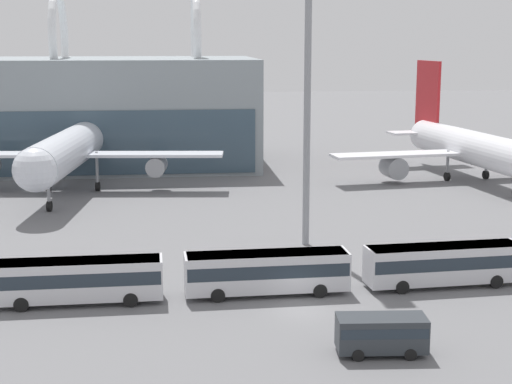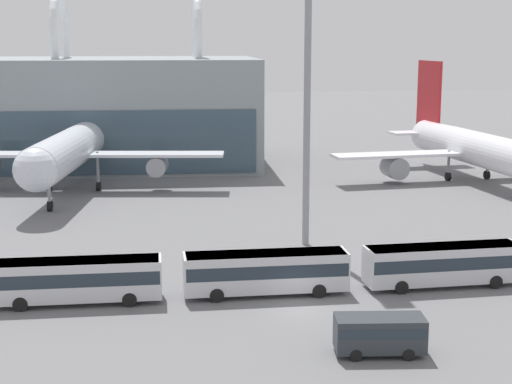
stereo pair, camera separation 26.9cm
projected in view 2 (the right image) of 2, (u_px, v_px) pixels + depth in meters
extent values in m
plane|color=slate|center=(301.00, 309.00, 52.81)|extent=(440.00, 440.00, 0.00)
torus|color=white|center=(60.00, 38.00, 109.97)|extent=(1.10, 13.70, 13.70)
torus|color=white|center=(197.00, 38.00, 111.98)|extent=(1.10, 13.70, 13.70)
cylinder|color=silver|center=(69.00, 150.00, 91.19)|extent=(7.46, 28.75, 4.53)
sphere|color=silver|center=(35.00, 170.00, 77.23)|extent=(4.44, 4.44, 4.44)
cone|color=silver|center=(93.00, 135.00, 105.14)|extent=(4.93, 6.65, 4.30)
cube|color=silver|center=(73.00, 154.00, 93.04)|extent=(36.08, 7.19, 0.35)
cylinder|color=gray|center=(157.00, 166.00, 93.34)|extent=(2.64, 3.63, 2.30)
cube|color=#19724C|center=(91.00, 96.00, 103.45)|extent=(1.06, 6.42, 9.16)
cube|color=silver|center=(92.00, 132.00, 104.37)|extent=(12.04, 4.41, 0.28)
cylinder|color=gray|center=(49.00, 186.00, 82.32)|extent=(0.36, 0.36, 4.21)
cylinder|color=black|center=(50.00, 206.00, 82.72)|extent=(0.56, 1.14, 1.10)
cylinder|color=gray|center=(98.00, 169.00, 93.39)|extent=(0.36, 0.36, 4.21)
cylinder|color=black|center=(99.00, 186.00, 93.79)|extent=(0.56, 1.14, 1.10)
cylinder|color=gray|center=(49.00, 169.00, 93.37)|extent=(0.36, 0.36, 4.21)
cylinder|color=black|center=(49.00, 186.00, 93.78)|extent=(0.56, 1.14, 1.10)
cylinder|color=white|center=(476.00, 148.00, 98.57)|extent=(7.83, 29.83, 4.22)
cone|color=white|center=(425.00, 135.00, 112.68)|extent=(4.78, 6.93, 4.01)
cube|color=white|center=(469.00, 152.00, 100.44)|extent=(36.44, 8.21, 0.35)
cylinder|color=gray|center=(394.00, 168.00, 98.47)|extent=(3.12, 3.64, 2.74)
cube|color=red|center=(429.00, 96.00, 110.92)|extent=(1.25, 6.92, 9.89)
cube|color=white|center=(427.00, 132.00, 111.91)|extent=(11.29, 4.53, 0.28)
cylinder|color=gray|center=(488.00, 162.00, 101.32)|extent=(0.36, 0.36, 3.39)
cylinder|color=black|center=(487.00, 175.00, 101.64)|extent=(0.58, 1.15, 1.10)
cylinder|color=gray|center=(449.00, 164.00, 100.09)|extent=(0.36, 0.36, 3.39)
cylinder|color=black|center=(448.00, 177.00, 100.41)|extent=(0.58, 1.15, 1.10)
cube|color=silver|center=(76.00, 279.00, 53.65)|extent=(11.69, 2.78, 2.69)
cube|color=#232D38|center=(76.00, 276.00, 53.60)|extent=(11.46, 2.81, 0.94)
cube|color=silver|center=(75.00, 261.00, 53.41)|extent=(11.34, 2.70, 0.12)
cylinder|color=black|center=(131.00, 289.00, 55.48)|extent=(1.01, 0.32, 1.00)
cylinder|color=black|center=(130.00, 300.00, 53.19)|extent=(1.01, 0.32, 1.00)
cylinder|color=black|center=(26.00, 293.00, 54.58)|extent=(1.01, 0.32, 1.00)
cylinder|color=black|center=(20.00, 304.00, 52.30)|extent=(1.01, 0.32, 1.00)
cube|color=silver|center=(266.00, 271.00, 55.49)|extent=(11.71, 2.89, 2.69)
cube|color=#232D38|center=(266.00, 268.00, 55.44)|extent=(11.48, 2.92, 0.94)
cube|color=silver|center=(266.00, 254.00, 55.24)|extent=(11.36, 2.81, 0.12)
cylinder|color=black|center=(312.00, 281.00, 57.35)|extent=(1.01, 0.33, 1.00)
cylinder|color=black|center=(319.00, 291.00, 55.06)|extent=(1.01, 0.33, 1.00)
cylinder|color=black|center=(214.00, 285.00, 56.39)|extent=(1.01, 0.33, 1.00)
cylinder|color=black|center=(217.00, 295.00, 54.10)|extent=(1.01, 0.33, 1.00)
cube|color=silver|center=(443.00, 264.00, 57.38)|extent=(11.79, 3.34, 2.69)
cube|color=#232D38|center=(443.00, 260.00, 57.33)|extent=(11.56, 3.35, 0.94)
cube|color=silver|center=(444.00, 247.00, 57.14)|extent=(11.43, 3.24, 0.12)
cylinder|color=black|center=(481.00, 273.00, 59.37)|extent=(1.02, 0.37, 1.00)
cylinder|color=black|center=(495.00, 282.00, 57.10)|extent=(1.02, 0.37, 1.00)
cylinder|color=black|center=(390.00, 277.00, 58.14)|extent=(1.02, 0.37, 1.00)
cylinder|color=black|center=(401.00, 287.00, 55.87)|extent=(1.02, 0.37, 1.00)
cube|color=#2D3338|center=(380.00, 333.00, 45.03)|extent=(5.29, 2.48, 1.96)
cube|color=#232D38|center=(380.00, 328.00, 44.97)|extent=(5.14, 2.49, 0.59)
cylinder|color=black|center=(356.00, 355.00, 44.20)|extent=(0.71, 0.27, 0.70)
cylinder|color=black|center=(351.00, 342.00, 46.14)|extent=(0.71, 0.27, 0.70)
cylinder|color=black|center=(409.00, 355.00, 44.29)|extent=(0.71, 0.27, 0.70)
cylinder|color=black|center=(401.00, 342.00, 46.22)|extent=(0.71, 0.27, 0.70)
cylinder|color=gray|center=(308.00, 63.00, 66.48)|extent=(0.60, 0.60, 31.73)
cube|color=yellow|center=(502.00, 275.00, 60.39)|extent=(6.15, 1.76, 0.01)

